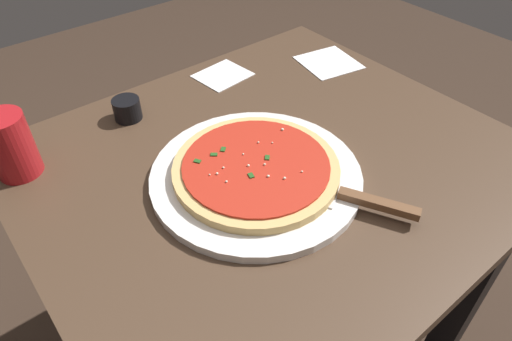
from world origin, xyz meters
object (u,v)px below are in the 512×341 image
serving_plate (256,176)px  pizza (256,168)px  cup_small_sauce (127,109)px  napkin_folded_right (223,75)px  cup_tall_drink (10,146)px  pizza_server (353,197)px  napkin_loose_left (329,62)px

serving_plate → pizza: bearing=122.8°
cup_small_sauce → napkin_folded_right: cup_small_sauce is taller
cup_tall_drink → pizza_server: bearing=-47.5°
cup_small_sauce → pizza: bearing=-74.3°
pizza_server → cup_tall_drink: size_ratio=1.83×
napkin_folded_right → napkin_loose_left: size_ratio=0.89×
pizza → cup_tall_drink: 0.42m
pizza → pizza_server: 0.17m
pizza → cup_tall_drink: bearing=138.3°
serving_plate → napkin_folded_right: bearing=63.4°
pizza_server → napkin_folded_right: (0.08, 0.48, -0.02)m
cup_small_sauce → napkin_loose_left: cup_small_sauce is taller
napkin_loose_left → cup_small_sauce: bearing=169.1°
serving_plate → pizza_server: size_ratio=1.71×
pizza_server → napkin_loose_left: size_ratio=1.66×
pizza → napkin_folded_right: bearing=63.4°
cup_tall_drink → napkin_loose_left: cup_tall_drink is taller
pizza_server → napkin_loose_left: bearing=48.7°
serving_plate → cup_small_sauce: (-0.09, 0.31, 0.01)m
serving_plate → napkin_folded_right: 0.37m
pizza_server → cup_tall_drink: 0.58m
pizza → cup_small_sauce: size_ratio=5.16×
serving_plate → napkin_loose_left: (0.40, 0.21, -0.01)m
cup_tall_drink → napkin_loose_left: (0.71, -0.06, -0.06)m
serving_plate → pizza_server: pizza_server is taller
serving_plate → pizza_server: (0.08, -0.15, 0.01)m
cup_tall_drink → cup_small_sauce: bearing=7.5°
serving_plate → cup_tall_drink: bearing=138.3°
pizza_server → cup_tall_drink: cup_tall_drink is taller
napkin_folded_right → napkin_loose_left: (0.24, -0.11, 0.00)m
serving_plate → cup_small_sauce: cup_small_sauce is taller
pizza → serving_plate: bearing=-57.2°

